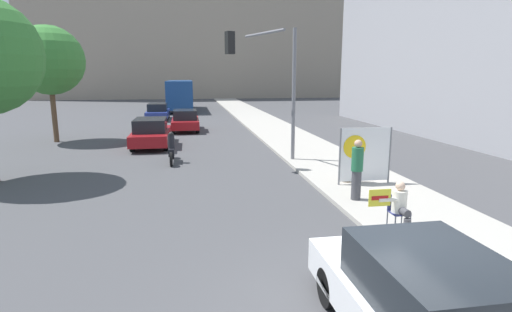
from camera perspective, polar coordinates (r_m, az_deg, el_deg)
sidewalk_curb at (r=21.23m, az=6.58°, el=1.40°), size 3.50×90.00×0.13m
seated_protester at (r=9.77m, az=19.86°, el=-6.72°), size 1.00×0.77×1.22m
jogger_on_sidewalk at (r=11.98m, az=14.22°, el=-1.84°), size 0.34×0.34×1.79m
pedestrian_behind at (r=13.94m, az=12.89°, el=-0.10°), size 0.34×0.34×1.72m
protest_banner at (r=13.81m, az=15.26°, el=0.23°), size 1.83×0.06×1.91m
traffic_light_pole at (r=16.63m, az=2.14°, el=11.97°), size 3.08×2.85×5.54m
parked_car_curbside at (r=6.03m, az=23.11°, el=-19.02°), size 1.87×4.23×1.51m
car_on_road_nearest at (r=22.06m, az=-14.75°, el=3.27°), size 1.87×4.72×1.50m
car_on_road_midblock at (r=27.91m, az=-10.06°, el=5.05°), size 1.80×4.33×1.45m
car_on_road_distant at (r=35.39m, az=-13.84°, el=6.18°), size 1.80×4.62×1.42m
city_bus_on_road at (r=44.60m, az=-10.78°, el=8.77°), size 2.61×10.93×3.21m
motorcycle_on_road at (r=17.75m, az=-11.96°, el=0.91°), size 0.28×2.23×1.34m
street_tree_midblock at (r=25.34m, az=-27.49°, el=12.01°), size 3.80×3.80×6.46m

